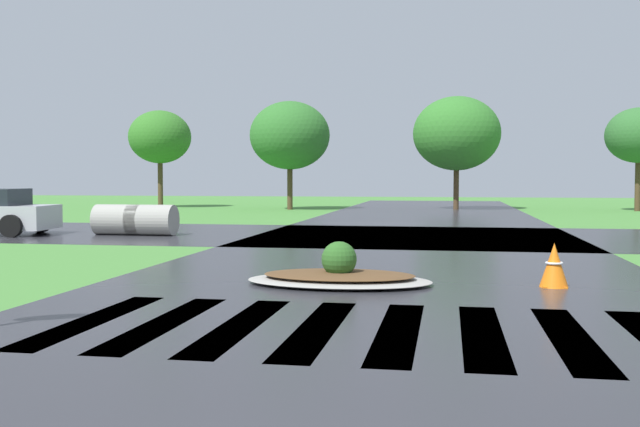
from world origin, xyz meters
name	(u,v)px	position (x,y,z in m)	size (l,w,h in m)	color
asphalt_roadway	(391,274)	(0.00, 10.00, 0.00)	(9.11, 80.00, 0.01)	#2B2B30
asphalt_cross_road	(413,236)	(0.00, 18.32, 0.00)	(90.00, 8.20, 0.01)	#2B2B30
crosswalk_stripes	(358,329)	(0.00, 5.29, 0.00)	(6.75, 3.31, 0.01)	white
median_island	(339,275)	(-0.71, 8.65, 0.14)	(2.93, 1.72, 0.68)	#9E9B93
drainage_pipe_stack	(135,220)	(-8.01, 17.33, 0.45)	(2.40, 0.92, 0.89)	#9E9B93
traffic_cone	(554,266)	(2.58, 8.91, 0.33)	(0.44, 0.44, 0.68)	orange
background_treeline	(487,133)	(2.89, 35.54, 3.91)	(44.92, 5.86, 5.87)	#4C3823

